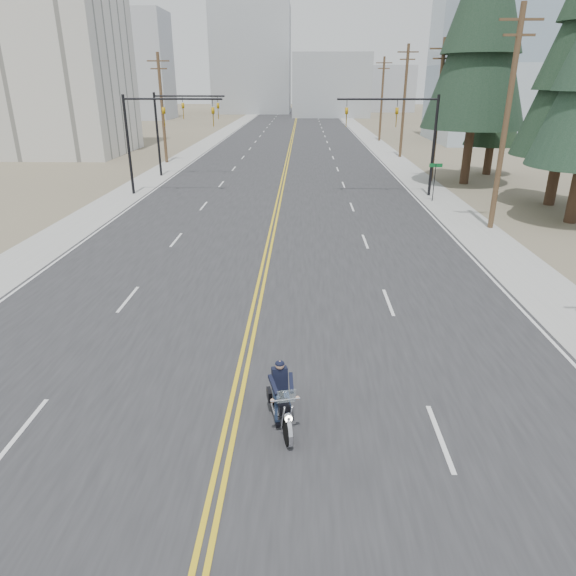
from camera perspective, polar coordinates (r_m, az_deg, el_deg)
The scene contains 23 objects.
road at distance 76.41m, azimuth 0.40°, elevation 16.07°, with size 20.00×200.00×0.01m, color #303033.
sidewalk_left at distance 77.53m, azimuth -8.47°, elevation 15.93°, with size 3.00×200.00×0.01m, color #A5A5A0.
sidewalk_right at distance 77.02m, azimuth 9.33°, elevation 15.84°, with size 3.00×200.00×0.01m, color #A5A5A0.
traffic_mast_left at distance 39.57m, azimuth -14.65°, elevation 17.10°, with size 7.10×0.26×7.00m.
traffic_mast_right at distance 38.79m, azimuth 13.07°, elevation 17.15°, with size 7.10×0.26×7.00m.
traffic_mast_far at distance 47.39m, azimuth -12.38°, elevation 17.90°, with size 6.10×0.26×7.00m.
street_sign at distance 37.61m, azimuth 16.00°, elevation 11.92°, with size 0.90×0.06×2.62m.
utility_pole_b at distance 30.99m, azimuth 23.11°, elevation 16.91°, with size 2.20×0.30×11.50m.
utility_pole_c at distance 45.35m, azimuth 16.31°, elevation 18.49°, with size 2.20×0.30×11.00m.
utility_pole_d at distance 60.00m, azimuth 12.80°, elevation 19.69°, with size 2.20×0.30×11.50m.
utility_pole_e at distance 76.79m, azimuth 10.39°, elevation 20.05°, with size 2.20×0.30×11.00m.
utility_pole_left at distance 55.88m, azimuth -13.82°, elevation 18.95°, with size 2.20×0.30×10.50m.
apartment_block at distance 68.22m, azimuth -27.04°, elevation 25.87°, with size 18.00×14.00×30.00m, color silver.
glass_building at distance 81.84m, azimuth 25.28°, elevation 21.56°, with size 24.00×16.00×20.00m, color #9EB5CC.
haze_bldg_a at distance 126.48m, azimuth -16.49°, elevation 22.56°, with size 14.00×12.00×22.00m, color #B7BCC6.
haze_bldg_b at distance 131.15m, azimuth 4.76°, elevation 21.51°, with size 18.00×14.00×14.00m, color #ADB2B7.
haze_bldg_c at distance 122.16m, azimuth 21.44°, elevation 21.11°, with size 16.00×12.00×18.00m, color #B7BCC6.
haze_bldg_d at distance 146.73m, azimuth -4.03°, elevation 23.91°, with size 20.00×15.00×26.00m, color #ADB2B7.
haze_bldg_e at distance 157.74m, azimuth 10.89°, elevation 20.91°, with size 14.00×14.00×12.00m, color #B7BCC6.
haze_bldg_f at distance 145.49m, azimuth -20.53°, elevation 20.74°, with size 12.00×12.00×16.00m, color #ADB2B7.
motorcyclist at distance 12.56m, azimuth -0.67°, elevation -11.94°, with size 0.89×2.08×1.62m, color black, non-canonical shape.
conifer_tall at distance 45.24m, azimuth 21.09°, elevation 26.74°, with size 7.91×7.91×21.96m.
conifer_far at distance 50.52m, azimuth 22.35°, elevation 19.89°, with size 4.78×4.78×12.80m.
Camera 1 is at (1.70, -6.00, 7.81)m, focal length 32.00 mm.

